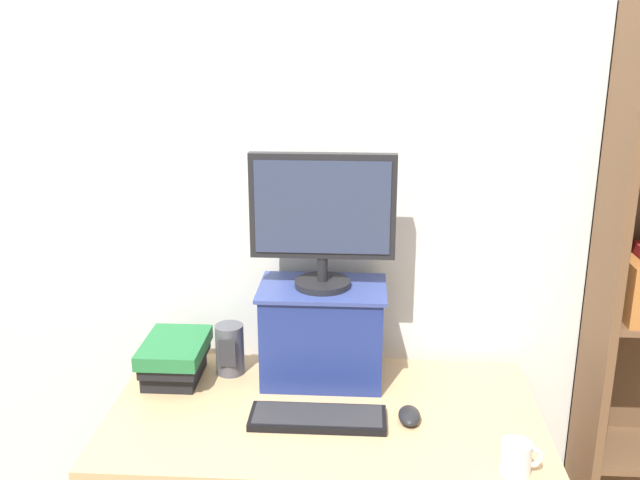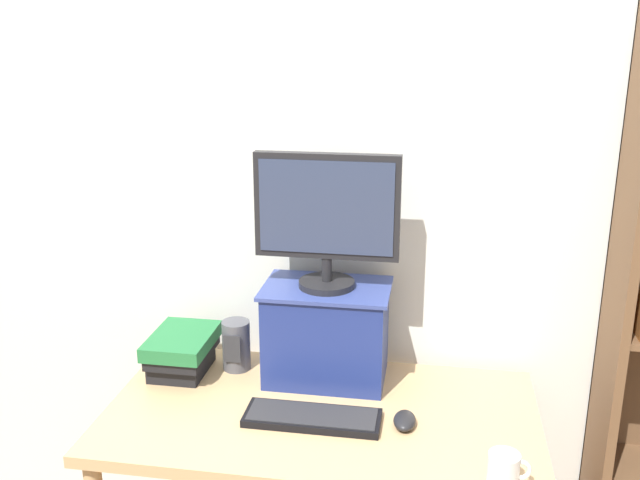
% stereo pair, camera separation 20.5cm
% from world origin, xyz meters
% --- Properties ---
extents(back_wall, '(7.00, 0.08, 2.60)m').
position_xyz_m(back_wall, '(0.00, 0.43, 1.30)').
color(back_wall, silver).
rests_on(back_wall, ground_plane).
extents(desk, '(1.28, 0.70, 0.75)m').
position_xyz_m(desk, '(0.00, 0.00, 0.67)').
color(desk, tan).
rests_on(desk, ground_plane).
extents(riser_box, '(0.40, 0.27, 0.31)m').
position_xyz_m(riser_box, '(-0.02, 0.21, 0.92)').
color(riser_box, navy).
rests_on(riser_box, desk).
extents(computer_monitor, '(0.44, 0.18, 0.42)m').
position_xyz_m(computer_monitor, '(-0.02, 0.21, 1.30)').
color(computer_monitor, black).
rests_on(computer_monitor, riser_box).
extents(keyboard, '(0.39, 0.14, 0.02)m').
position_xyz_m(keyboard, '(-0.01, -0.07, 0.77)').
color(keyboard, black).
rests_on(keyboard, desk).
extents(computer_mouse, '(0.06, 0.10, 0.04)m').
position_xyz_m(computer_mouse, '(0.25, -0.05, 0.77)').
color(computer_mouse, black).
rests_on(computer_mouse, desk).
extents(book_stack, '(0.19, 0.27, 0.13)m').
position_xyz_m(book_stack, '(-0.49, 0.17, 0.83)').
color(book_stack, black).
rests_on(book_stack, desk).
extents(coffee_mug, '(0.11, 0.08, 0.09)m').
position_xyz_m(coffee_mug, '(0.51, -0.28, 0.80)').
color(coffee_mug, white).
rests_on(coffee_mug, desk).
extents(desk_speaker, '(0.09, 0.10, 0.17)m').
position_xyz_m(desk_speaker, '(-0.32, 0.22, 0.84)').
color(desk_speaker, '#4C4C51').
rests_on(desk_speaker, desk).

